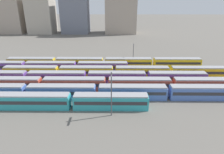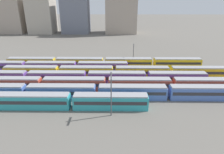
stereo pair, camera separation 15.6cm
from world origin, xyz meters
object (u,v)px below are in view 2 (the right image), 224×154
object	(u,v)px
train_track_1	(168,92)
train_track_0	(33,101)
train_track_6	(104,63)
catenary_pole_0	(111,93)
catenary_pole_1	(133,53)
train_track_3	(87,77)
catenary_pole_2	(111,92)
train_track_2	(139,84)
train_track_4	(114,72)
train_track_5	(51,67)

from	to	relation	value
train_track_1	train_track_0	bearing A→B (deg)	-171.32
train_track_6	catenary_pole_0	world-z (taller)	catenary_pole_0
train_track_1	catenary_pole_1	bearing A→B (deg)	103.15
train_track_3	catenary_pole_2	world-z (taller)	catenary_pole_2
train_track_1	train_track_6	bearing A→B (deg)	125.13
catenary_pole_2	train_track_3	bearing A→B (deg)	112.97
train_track_1	catenary_pole_2	xyz separation A→B (m)	(-14.96, -8.44, 3.96)
train_track_3	catenary_pole_2	size ratio (longest dim) A/B	7.03
train_track_0	train_track_1	xyz separation A→B (m)	(34.06, 5.20, 0.00)
train_track_2	catenary_pole_0	xyz separation A→B (m)	(-7.95, -13.69, 3.83)
train_track_1	catenary_pole_0	xyz separation A→B (m)	(-14.95, -8.49, 3.83)
train_track_6	train_track_3	bearing A→B (deg)	-106.60
train_track_3	train_track_2	bearing A→B (deg)	-18.06
train_track_6	catenary_pole_1	size ratio (longest dim) A/B	8.60
train_track_3	train_track_6	world-z (taller)	same
train_track_0	train_track_4	xyz separation A→B (m)	(19.74, 20.80, 0.00)
train_track_5	train_track_4	bearing A→B (deg)	-12.70
catenary_pole_0	train_track_0	bearing A→B (deg)	170.24
train_track_0	train_track_6	world-z (taller)	same
train_track_5	catenary_pole_0	xyz separation A→B (m)	(22.45, -29.29, 3.83)
train_track_0	train_track_4	bearing A→B (deg)	46.49
train_track_0	train_track_5	size ratio (longest dim) A/B	1.00
train_track_2	train_track_3	xyz separation A→B (m)	(-15.95, 5.20, 0.00)
train_track_2	train_track_6	size ratio (longest dim) A/B	1.25
train_track_0	catenary_pole_1	xyz separation A→B (m)	(27.31, 34.06, 2.97)
train_track_0	train_track_1	size ratio (longest dim) A/B	0.50
train_track_0	train_track_2	size ratio (longest dim) A/B	0.60
train_track_0	train_track_6	xyz separation A→B (m)	(15.77, 31.20, 0.00)
train_track_5	train_track_1	bearing A→B (deg)	-29.08
catenary_pole_1	train_track_1	bearing A→B (deg)	-76.85
train_track_3	train_track_0	bearing A→B (deg)	-125.47
train_track_3	train_track_6	bearing A→B (deg)	73.40
train_track_2	train_track_3	bearing A→B (deg)	161.94
train_track_4	train_track_2	bearing A→B (deg)	-54.87
train_track_0	train_track_4	world-z (taller)	same
train_track_6	catenary_pole_2	distance (m)	34.83
train_track_0	train_track_5	distance (m)	26.21
train_track_1	train_track_6	size ratio (longest dim) A/B	1.51
train_track_3	train_track_5	distance (m)	17.81
catenary_pole_0	catenary_pole_1	bearing A→B (deg)	77.61
train_track_4	catenary_pole_1	xyz separation A→B (m)	(7.57, 13.26, 2.97)
catenary_pole_1	train_track_2	bearing A→B (deg)	-90.61
train_track_1	catenary_pole_0	size ratio (longest dim) A/B	10.85
train_track_0	catenary_pole_0	distance (m)	19.77
train_track_1	train_track_2	size ratio (longest dim) A/B	1.20
train_track_6	train_track_5	bearing A→B (deg)	-164.77
train_track_5	train_track_6	size ratio (longest dim) A/B	0.75
train_track_1	train_track_4	bearing A→B (deg)	132.54
train_track_3	catenary_pole_2	bearing A→B (deg)	-67.03
train_track_4	catenary_pole_0	xyz separation A→B (m)	(-0.63, -24.09, 3.83)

